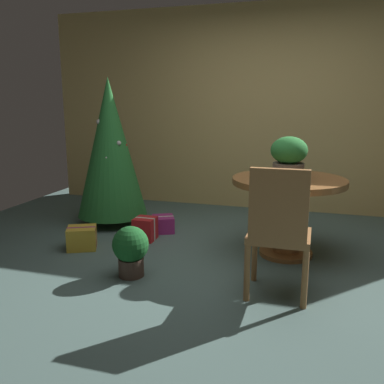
% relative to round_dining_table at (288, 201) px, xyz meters
% --- Properties ---
extents(ground_plane, '(6.60, 6.60, 0.00)m').
position_rel_round_dining_table_xyz_m(ground_plane, '(-0.39, -0.48, -0.52)').
color(ground_plane, '#4C6660').
extents(back_wall_panel, '(6.00, 0.10, 2.60)m').
position_rel_round_dining_table_xyz_m(back_wall_panel, '(-0.39, 1.72, 0.78)').
color(back_wall_panel, tan).
rests_on(back_wall_panel, ground_plane).
extents(round_dining_table, '(1.02, 1.02, 0.73)m').
position_rel_round_dining_table_xyz_m(round_dining_table, '(0.00, 0.00, 0.00)').
color(round_dining_table, brown).
rests_on(round_dining_table, ground_plane).
extents(flower_vase, '(0.32, 0.32, 0.38)m').
position_rel_round_dining_table_xyz_m(flower_vase, '(-0.01, -0.04, 0.41)').
color(flower_vase, '#665B51').
rests_on(flower_vase, round_dining_table).
extents(wooden_chair_near, '(0.44, 0.41, 0.97)m').
position_rel_round_dining_table_xyz_m(wooden_chair_near, '(0.00, -0.92, 0.02)').
color(wooden_chair_near, '#9E6B3D').
rests_on(wooden_chair_near, ground_plane).
extents(holiday_tree, '(0.80, 0.80, 1.67)m').
position_rel_round_dining_table_xyz_m(holiday_tree, '(-2.02, 0.47, 0.37)').
color(holiday_tree, brown).
rests_on(holiday_tree, ground_plane).
extents(gift_box_red, '(0.21, 0.22, 0.24)m').
position_rel_round_dining_table_xyz_m(gift_box_red, '(-1.43, 0.02, -0.40)').
color(gift_box_red, red).
rests_on(gift_box_red, ground_plane).
extents(gift_box_purple, '(0.31, 0.32, 0.17)m').
position_rel_round_dining_table_xyz_m(gift_box_purple, '(-1.35, 0.34, -0.43)').
color(gift_box_purple, '#9E287A').
rests_on(gift_box_purple, ground_plane).
extents(gift_box_gold, '(0.35, 0.34, 0.22)m').
position_rel_round_dining_table_xyz_m(gift_box_gold, '(-1.91, -0.40, -0.41)').
color(gift_box_gold, gold).
rests_on(gift_box_gold, ground_plane).
extents(potted_plant, '(0.30, 0.30, 0.42)m').
position_rel_round_dining_table_xyz_m(potted_plant, '(-1.18, -0.86, -0.29)').
color(potted_plant, '#4C382D').
rests_on(potted_plant, ground_plane).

